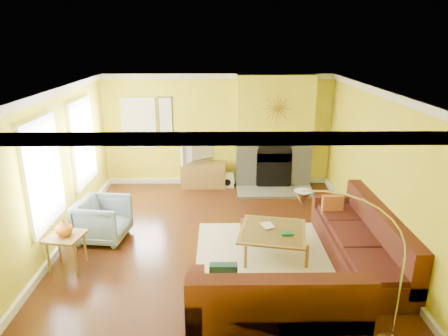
{
  "coord_description": "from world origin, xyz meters",
  "views": [
    {
      "loc": [
        0.03,
        -6.49,
        3.52
      ],
      "look_at": [
        0.12,
        0.4,
        1.25
      ],
      "focal_mm": 32.0,
      "sensor_mm": 36.0,
      "label": 1
    }
  ],
  "objects_px": {
    "side_table": "(67,252)",
    "media_console": "(203,175)",
    "armchair": "(103,220)",
    "sectional_sofa": "(294,245)",
    "coffee_table": "(272,241)",
    "arc_lamp": "(354,274)"
  },
  "relations": [
    {
      "from": "armchair",
      "to": "media_console",
      "type": "bearing_deg",
      "value": -24.37
    },
    {
      "from": "side_table",
      "to": "arc_lamp",
      "type": "xyz_separation_m",
      "value": [
        3.91,
        -1.76,
        0.71
      ]
    },
    {
      "from": "armchair",
      "to": "arc_lamp",
      "type": "xyz_separation_m",
      "value": [
        3.6,
        -2.7,
        0.61
      ]
    },
    {
      "from": "arc_lamp",
      "to": "coffee_table",
      "type": "bearing_deg",
      "value": 105.5
    },
    {
      "from": "media_console",
      "to": "armchair",
      "type": "height_order",
      "value": "armchair"
    },
    {
      "from": "sectional_sofa",
      "to": "armchair",
      "type": "xyz_separation_m",
      "value": [
        -3.26,
        1.05,
        -0.06
      ]
    },
    {
      "from": "media_console",
      "to": "armchair",
      "type": "relative_size",
      "value": 1.26
    },
    {
      "from": "side_table",
      "to": "armchair",
      "type": "bearing_deg",
      "value": 71.49
    },
    {
      "from": "sectional_sofa",
      "to": "media_console",
      "type": "bearing_deg",
      "value": 112.51
    },
    {
      "from": "side_table",
      "to": "arc_lamp",
      "type": "bearing_deg",
      "value": -24.19
    },
    {
      "from": "armchair",
      "to": "side_table",
      "type": "bearing_deg",
      "value": 169.42
    },
    {
      "from": "armchair",
      "to": "arc_lamp",
      "type": "distance_m",
      "value": 4.54
    },
    {
      "from": "armchair",
      "to": "arc_lamp",
      "type": "relative_size",
      "value": 0.43
    },
    {
      "from": "side_table",
      "to": "media_console",
      "type": "bearing_deg",
      "value": 60.98
    },
    {
      "from": "sectional_sofa",
      "to": "side_table",
      "type": "distance_m",
      "value": 3.58
    },
    {
      "from": "arc_lamp",
      "to": "media_console",
      "type": "bearing_deg",
      "value": 109.35
    },
    {
      "from": "side_table",
      "to": "arc_lamp",
      "type": "relative_size",
      "value": 0.29
    },
    {
      "from": "sectional_sofa",
      "to": "arc_lamp",
      "type": "bearing_deg",
      "value": -78.26
    },
    {
      "from": "coffee_table",
      "to": "side_table",
      "type": "xyz_separation_m",
      "value": [
        -3.31,
        -0.43,
        0.07
      ]
    },
    {
      "from": "arc_lamp",
      "to": "armchair",
      "type": "bearing_deg",
      "value": 143.08
    },
    {
      "from": "sectional_sofa",
      "to": "armchair",
      "type": "relative_size",
      "value": 3.99
    },
    {
      "from": "sectional_sofa",
      "to": "side_table",
      "type": "height_order",
      "value": "sectional_sofa"
    }
  ]
}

